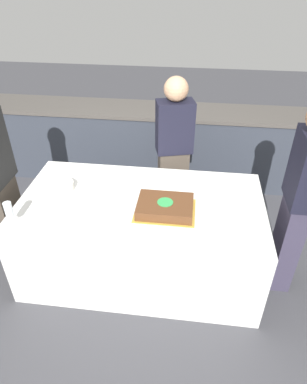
# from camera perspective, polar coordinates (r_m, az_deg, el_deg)

# --- Properties ---
(ground_plane) EXTENTS (14.00, 14.00, 0.00)m
(ground_plane) POSITION_cam_1_polar(r_m,az_deg,el_deg) (3.31, -1.84, -12.12)
(ground_plane) COLOR #424247
(back_counter) EXTENTS (4.40, 0.58, 0.92)m
(back_counter) POSITION_cam_1_polar(r_m,az_deg,el_deg) (4.33, 1.34, 7.96)
(back_counter) COLOR #333842
(back_counter) RESTS_ON ground_plane
(dining_table) EXTENTS (2.01, 1.09, 0.75)m
(dining_table) POSITION_cam_1_polar(r_m,az_deg,el_deg) (3.04, -1.97, -7.26)
(dining_table) COLOR silver
(dining_table) RESTS_ON ground_plane
(cake) EXTENTS (0.47, 0.36, 0.09)m
(cake) POSITION_cam_1_polar(r_m,az_deg,el_deg) (2.67, 1.94, -2.46)
(cake) COLOR gold
(cake) RESTS_ON dining_table
(plate_stack) EXTENTS (0.19, 0.19, 0.07)m
(plate_stack) POSITION_cam_1_polar(r_m,az_deg,el_deg) (3.02, -14.91, 0.91)
(plate_stack) COLOR white
(plate_stack) RESTS_ON dining_table
(wine_glass) EXTENTS (0.06, 0.06, 0.20)m
(wine_glass) POSITION_cam_1_polar(r_m,az_deg,el_deg) (2.69, -23.00, -2.76)
(wine_glass) COLOR white
(wine_glass) RESTS_ON dining_table
(side_plate_near_cake) EXTENTS (0.21, 0.21, 0.00)m
(side_plate_near_cake) POSITION_cam_1_polar(r_m,az_deg,el_deg) (2.97, 2.87, 0.82)
(side_plate_near_cake) COLOR white
(side_plate_near_cake) RESTS_ON dining_table
(utensil_pile) EXTENTS (0.14, 0.12, 0.02)m
(utensil_pile) POSITION_cam_1_polar(r_m,az_deg,el_deg) (2.49, -4.28, -6.78)
(utensil_pile) COLOR white
(utensil_pile) RESTS_ON dining_table
(person_cutting_cake) EXTENTS (0.38, 0.28, 1.55)m
(person_cutting_cake) POSITION_cam_1_polar(r_m,az_deg,el_deg) (3.39, 3.40, 6.73)
(person_cutting_cake) COLOR #4C4238
(person_cutting_cake) RESTS_ON ground_plane
(person_seated_right) EXTENTS (0.23, 0.35, 1.65)m
(person_seated_right) POSITION_cam_1_polar(r_m,az_deg,el_deg) (2.83, 23.10, -1.23)
(person_seated_right) COLOR #383347
(person_seated_right) RESTS_ON ground_plane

